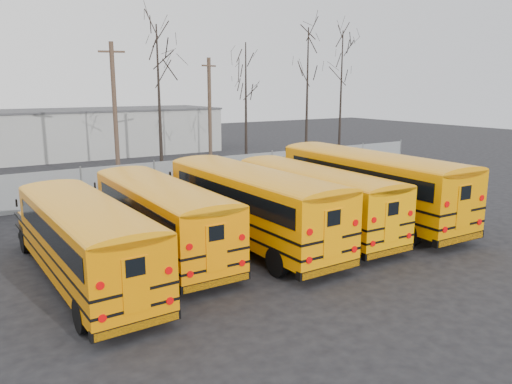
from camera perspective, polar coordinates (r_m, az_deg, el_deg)
ground at (r=18.51m, az=2.33°, el=-7.42°), size 120.00×120.00×0.00m
fence at (r=28.61m, az=-11.50°, el=1.40°), size 40.00×0.04×2.00m
distant_building at (r=48.01m, az=-18.04°, el=6.48°), size 22.00×8.00×4.00m
bus_a at (r=16.47m, az=-19.13°, el=-4.60°), size 2.60×10.04×2.79m
bus_b at (r=18.67m, az=-10.99°, el=-2.15°), size 2.38×10.14×2.83m
bus_c at (r=19.57m, az=-0.84°, el=-0.81°), size 2.70×11.09×3.09m
bus_d at (r=21.28m, az=6.43°, el=-0.18°), size 2.60×10.35×2.88m
bus_e at (r=23.50m, az=12.50°, el=1.37°), size 2.99×11.82×3.29m
utility_pole_left at (r=31.83m, az=-15.80°, el=8.57°), size 1.53×0.53×8.73m
utility_pole_right at (r=34.59m, az=-5.30°, el=8.60°), size 1.34×0.69×8.01m
tree_2 at (r=33.61m, az=-10.99°, el=9.83°), size 0.26×0.26×9.99m
tree_3 at (r=36.77m, az=-1.16°, el=9.60°), size 0.26×0.26×9.19m
tree_4 at (r=37.10m, az=5.85°, el=10.36°), size 0.26×0.26×10.22m
tree_5 at (r=42.86m, az=9.67°, el=10.69°), size 0.26×0.26×10.56m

